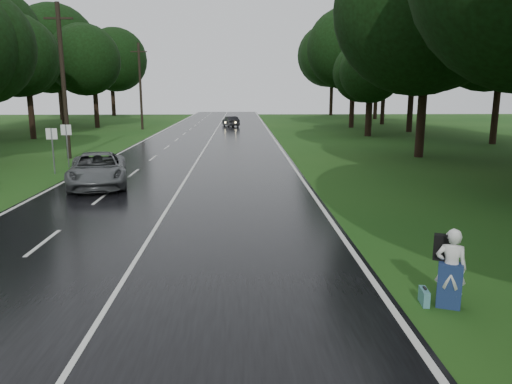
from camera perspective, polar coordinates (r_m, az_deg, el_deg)
ground at (r=12.67m, az=-14.42°, el=-8.64°), size 160.00×160.00×0.00m
road at (r=31.99m, az=-6.75°, el=4.02°), size 12.00×140.00×0.04m
lane_center at (r=31.99m, az=-6.76°, el=4.06°), size 0.12×140.00×0.01m
grey_car at (r=23.39m, az=-18.22°, el=2.54°), size 3.73×5.90×1.52m
far_car at (r=59.88m, az=-3.01°, el=8.35°), size 2.29×3.97×1.24m
hitchhiker at (r=10.68m, az=21.96°, el=-8.63°), size 0.72×0.69×1.67m
suitcase at (r=10.84m, az=19.27°, el=-11.61°), size 0.18×0.47×0.33m
utility_pole_mid at (r=33.97m, az=-21.19°, el=3.72°), size 1.80×0.28×9.72m
utility_pole_far at (r=57.13m, az=-13.28°, el=7.21°), size 1.80×0.28×9.55m
road_sign_a at (r=27.94m, az=-22.68°, el=1.99°), size 0.58×0.10×2.43m
road_sign_b at (r=29.94m, az=-21.24°, el=2.71°), size 0.59×0.10×2.47m
tree_left_e at (r=49.25m, az=-24.81°, el=5.73°), size 8.89×8.89×13.89m
tree_left_f at (r=61.67m, az=-18.24°, el=7.26°), size 9.14×9.14×14.28m
tree_right_d at (r=34.24m, az=18.67°, el=3.96°), size 10.28×10.28×16.06m
tree_right_e at (r=48.75m, az=13.08°, el=6.47°), size 7.46×7.46×11.65m
tree_right_f at (r=59.77m, az=11.18°, el=7.50°), size 10.75×10.75×16.80m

